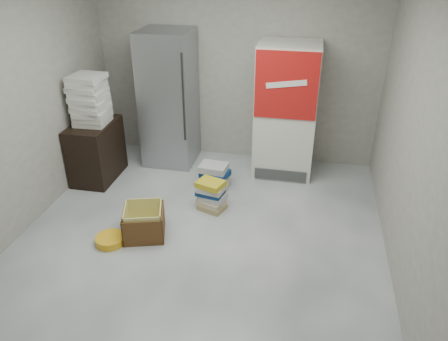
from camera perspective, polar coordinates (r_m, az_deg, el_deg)
ground at (r=4.70m, az=-4.03°, el=-10.97°), size 5.00×5.00×0.00m
room_shell at (r=3.83m, az=-4.92°, el=10.43°), size 4.04×5.04×2.82m
steel_fridge at (r=6.29m, az=-7.19°, el=9.24°), size 0.70×0.72×1.90m
coke_cooler at (r=5.99m, az=8.11°, el=7.77°), size 0.80×0.73×1.80m
wood_shelf at (r=6.19m, az=-16.32°, el=2.47°), size 0.50×0.80×0.80m
supply_box_stack at (r=5.92m, az=-17.15°, el=8.79°), size 0.45×0.44×0.65m
phonebook_stack_main at (r=5.33m, az=-1.67°, el=-3.20°), size 0.39×0.35×0.38m
phonebook_stack_side at (r=5.80m, az=-1.25°, el=-0.70°), size 0.42×0.36×0.33m
cardboard_box at (r=4.97m, az=-10.39°, el=-6.85°), size 0.55×0.55×0.36m
bucket_lid at (r=4.98m, az=-14.64°, el=-8.76°), size 0.41×0.41×0.08m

